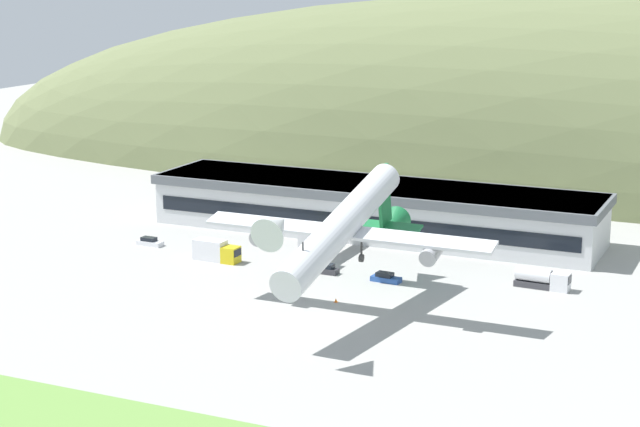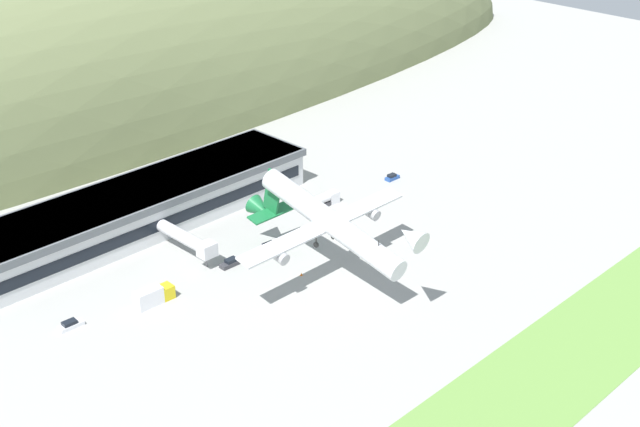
# 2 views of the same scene
# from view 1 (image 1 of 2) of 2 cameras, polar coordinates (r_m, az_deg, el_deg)

# --- Properties ---
(ground_plane) EXTENTS (457.31, 457.31, 0.00)m
(ground_plane) POSITION_cam_1_polar(r_m,az_deg,el_deg) (142.39, -0.05, -5.95)
(ground_plane) COLOR #9E9E99
(terminal_building) EXTENTS (80.64, 18.56, 9.06)m
(terminal_building) POSITION_cam_1_polar(r_m,az_deg,el_deg) (188.81, 2.89, 0.42)
(terminal_building) COLOR silver
(terminal_building) RESTS_ON ground_plane
(jetway_0) EXTENTS (3.38, 16.46, 5.43)m
(jetway_0) POSITION_cam_1_polar(r_m,az_deg,el_deg) (173.55, 0.34, -1.08)
(jetway_0) COLOR silver
(jetway_0) RESTS_ON ground_plane
(cargo_airplane) EXTENTS (41.42, 44.75, 13.75)m
(cargo_airplane) POSITION_cam_1_polar(r_m,az_deg,el_deg) (143.53, 1.26, -0.73)
(cargo_airplane) COLOR silver
(service_car_1) EXTENTS (4.60, 1.97, 1.40)m
(service_car_1) POSITION_cam_1_polar(r_m,az_deg,el_deg) (184.18, -9.07, -1.51)
(service_car_1) COLOR silver
(service_car_1) RESTS_ON ground_plane
(service_car_2) EXTENTS (4.42, 1.85, 1.54)m
(service_car_2) POSITION_cam_1_polar(r_m,az_deg,el_deg) (165.46, 0.27, -2.99)
(service_car_2) COLOR #333338
(service_car_2) RESTS_ON ground_plane
(service_car_3) EXTENTS (4.68, 2.22, 1.41)m
(service_car_3) POSITION_cam_1_polar(r_m,az_deg,el_deg) (161.43, 3.52, -3.45)
(service_car_3) COLOR #264C99
(service_car_3) RESTS_ON ground_plane
(fuel_truck) EXTENTS (8.26, 2.60, 3.03)m
(fuel_truck) POSITION_cam_1_polar(r_m,az_deg,el_deg) (160.95, 11.76, -3.43)
(fuel_truck) COLOR silver
(fuel_truck) RESTS_ON ground_plane
(box_truck) EXTENTS (7.89, 2.80, 3.37)m
(box_truck) POSITION_cam_1_polar(r_m,az_deg,el_deg) (173.02, -5.58, -2.01)
(box_truck) COLOR gold
(box_truck) RESTS_ON ground_plane
(traffic_cone_0) EXTENTS (0.52, 0.52, 0.58)m
(traffic_cone_0) POSITION_cam_1_polar(r_m,az_deg,el_deg) (151.60, 0.86, -4.64)
(traffic_cone_0) COLOR orange
(traffic_cone_0) RESTS_ON ground_plane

